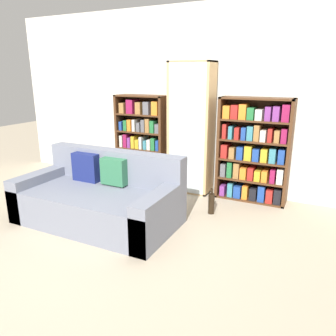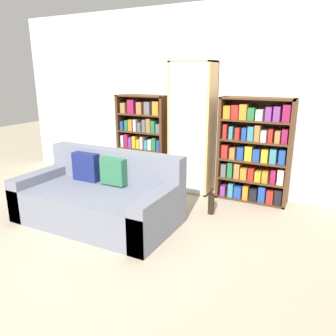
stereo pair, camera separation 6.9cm
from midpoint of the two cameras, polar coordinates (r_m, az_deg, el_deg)
name	(u,v)px [view 1 (the left image)]	position (r m, az deg, el deg)	size (l,w,h in m)	color
ground_plane	(87,255)	(3.48, -14.46, -14.38)	(16.00, 16.00, 0.00)	tan
wall_back	(185,100)	(5.10, 2.64, 11.75)	(6.35, 0.06, 2.70)	silver
couch	(100,199)	(4.07, -12.30, -5.27)	(1.91, 0.99, 0.82)	slate
bookshelf_left	(143,141)	(5.31, -4.82, 4.63)	(0.84, 0.32, 1.42)	#4C2D19
display_cabinet	(191,129)	(4.87, 3.69, 6.78)	(0.63, 0.36, 1.91)	tan
bookshelf_right	(254,152)	(4.67, 14.30, 2.70)	(0.98, 0.32, 1.43)	#4C2D19
wine_bottle	(211,203)	(4.25, 7.10, -6.10)	(0.08, 0.08, 0.34)	black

